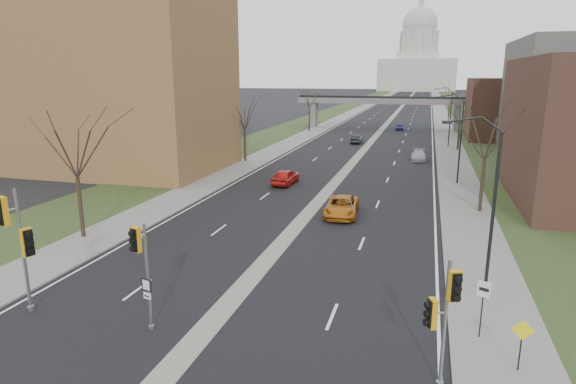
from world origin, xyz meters
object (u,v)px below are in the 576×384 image
at_px(signal_pole_median, 141,259).
at_px(car_left_far, 357,139).
at_px(signal_pole_left, 18,235).
at_px(car_left_near, 285,177).
at_px(signal_pole_right, 444,308).
at_px(warning_sign, 522,338).
at_px(car_right_mid, 418,156).
at_px(car_right_near, 342,206).
at_px(car_right_far, 399,127).
at_px(speed_limit_sign, 483,299).

relative_size(signal_pole_median, car_left_far, 1.18).
height_order(signal_pole_left, car_left_near, signal_pole_left).
height_order(signal_pole_left, signal_pole_right, signal_pole_left).
relative_size(signal_pole_right, warning_sign, 2.35).
bearing_deg(car_right_mid, warning_sign, -85.21).
relative_size(car_left_near, car_left_far, 1.13).
distance_m(warning_sign, car_right_near, 20.64).
xyz_separation_m(signal_pole_right, car_right_far, (-6.07, 81.16, -2.48)).
bearing_deg(car_right_near, car_right_mid, 75.27).
bearing_deg(signal_pole_median, car_right_near, 90.37).
distance_m(speed_limit_sign, car_left_near, 29.94).
bearing_deg(signal_pole_left, car_left_near, 103.83).
xyz_separation_m(speed_limit_sign, car_right_mid, (-3.40, 43.06, -1.18)).
xyz_separation_m(speed_limit_sign, car_left_near, (-15.78, 25.42, -1.04)).
height_order(car_right_near, car_right_mid, car_right_near).
distance_m(signal_pole_left, car_left_near, 29.17).
relative_size(signal_pole_left, speed_limit_sign, 2.36).
xyz_separation_m(signal_pole_median, car_right_far, (5.70, 80.57, -2.69)).
height_order(car_left_far, car_right_near, car_right_near).
relative_size(signal_pole_median, car_left_near, 1.05).
bearing_deg(car_right_near, speed_limit_sign, -66.08).
xyz_separation_m(car_right_mid, car_right_far, (-4.38, 34.23, -0.01)).
bearing_deg(car_left_far, car_right_near, 96.36).
bearing_deg(car_left_far, speed_limit_sign, 102.92).
bearing_deg(car_right_mid, signal_pole_left, -110.19).
relative_size(speed_limit_sign, car_right_far, 0.68).
bearing_deg(car_right_far, car_left_near, -105.40).
relative_size(warning_sign, car_left_far, 0.50).
bearing_deg(car_right_near, car_right_far, 85.38).
bearing_deg(warning_sign, speed_limit_sign, 122.78).
height_order(car_left_far, car_right_mid, car_left_far).
bearing_deg(warning_sign, signal_pole_right, -143.93).
bearing_deg(speed_limit_sign, car_left_far, 126.32).
relative_size(signal_pole_right, car_right_mid, 1.09).
bearing_deg(warning_sign, signal_pole_left, -173.04).
xyz_separation_m(signal_pole_right, car_left_near, (-14.07, 29.29, -2.33)).
distance_m(car_left_far, car_right_near, 40.69).
bearing_deg(car_left_far, car_left_near, 85.05).
bearing_deg(signal_pole_left, speed_limit_sign, 31.05).
relative_size(signal_pole_right, car_right_near, 0.91).
xyz_separation_m(speed_limit_sign, car_right_far, (-7.78, 77.29, -1.19)).
relative_size(car_left_near, car_right_mid, 1.04).
xyz_separation_m(car_right_near, car_right_far, (0.76, 61.11, -0.11)).
bearing_deg(signal_pole_right, signal_pole_median, 154.27).
distance_m(car_left_near, car_right_near, 11.74).
xyz_separation_m(signal_pole_left, warning_sign, (20.72, 1.31, -2.37)).
bearing_deg(car_right_far, signal_pole_left, -104.96).
bearing_deg(car_left_near, signal_pole_median, 97.34).
bearing_deg(warning_sign, car_left_near, 125.00).
distance_m(signal_pole_median, warning_sign, 14.80).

